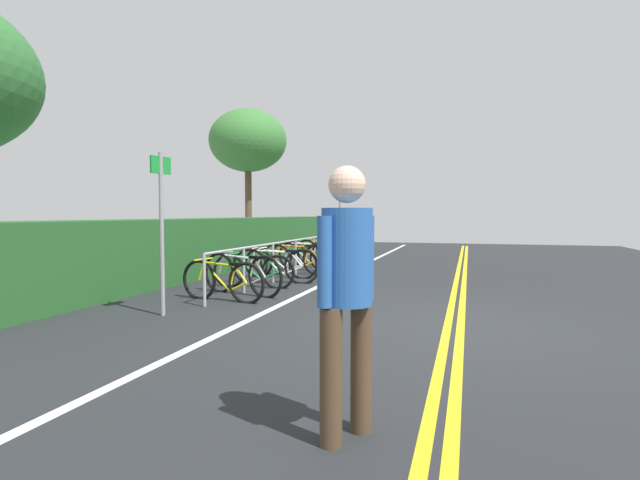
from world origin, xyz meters
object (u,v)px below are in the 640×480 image
(bicycle_4, at_px, (281,263))
(bicycle_5, at_px, (297,259))
(bicycle_6, at_px, (305,256))
(sign_post_near, at_px, (161,218))
(bicycle_2, at_px, (253,271))
(bike_rack, at_px, (285,250))
(tree_mid, at_px, (248,141))
(bicycle_7, at_px, (312,255))
(bicycle_1, at_px, (242,274))
(bicycle_3, at_px, (276,266))
(bicycle_8, at_px, (323,252))
(bicycle_0, at_px, (222,281))
(pedestrian, at_px, (347,283))
(sign_post_far, at_px, (340,215))

(bicycle_4, height_order, bicycle_5, bicycle_5)
(bicycle_6, height_order, sign_post_near, sign_post_near)
(bicycle_2, bearing_deg, bicycle_6, -1.54)
(bicycle_4, distance_m, sign_post_near, 4.47)
(bicycle_2, bearing_deg, bicycle_4, 1.06)
(bicycle_2, relative_size, bicycle_5, 0.99)
(bike_rack, xyz_separation_m, tree_mid, (7.13, 4.17, 3.54))
(bicycle_7, bearing_deg, bicycle_1, -178.17)
(bicycle_3, height_order, tree_mid, tree_mid)
(bike_rack, distance_m, bicycle_5, 0.78)
(bike_rack, xyz_separation_m, bicycle_2, (-1.45, 0.10, -0.30))
(bicycle_5, xyz_separation_m, sign_post_near, (-5.01, 0.24, 1.01))
(bicycle_2, xyz_separation_m, bicycle_8, (4.47, -0.09, 0.03))
(bicycle_0, bearing_deg, tree_mid, 22.51)
(pedestrian, bearing_deg, bicycle_2, 29.26)
(bicycle_1, height_order, tree_mid, tree_mid)
(bicycle_1, relative_size, bicycle_7, 1.02)
(bicycle_3, xyz_separation_m, sign_post_far, (4.67, -0.16, 1.04))
(bicycle_5, xyz_separation_m, tree_mid, (6.40, 4.19, 3.79))
(bicycle_4, distance_m, tree_mid, 8.99)
(bicycle_2, relative_size, bicycle_3, 0.93)
(tree_mid, bearing_deg, bicycle_6, -143.79)
(bicycle_8, bearing_deg, pedestrian, -162.89)
(bicycle_2, bearing_deg, bicycle_7, -0.09)
(bicycle_0, distance_m, tree_mid, 11.58)
(bicycle_3, distance_m, bicycle_6, 2.24)
(bicycle_7, bearing_deg, bicycle_3, -176.45)
(tree_mid, bearing_deg, bicycle_1, -155.92)
(bike_rack, height_order, bicycle_6, bike_rack)
(bike_rack, xyz_separation_m, sign_post_near, (-4.28, 0.22, 0.75))
(bike_rack, height_order, pedestrian, pedestrian)
(bicycle_2, xyz_separation_m, bicycle_7, (3.71, -0.01, 0.02))
(bicycle_4, height_order, bicycle_8, bicycle_8)
(bicycle_3, bearing_deg, bicycle_6, 2.90)
(bicycle_4, height_order, sign_post_far, sign_post_far)
(bike_rack, xyz_separation_m, bicycle_8, (3.01, 0.01, -0.27))
(bicycle_2, xyz_separation_m, bicycle_4, (1.53, 0.03, 0.00))
(bike_rack, bearing_deg, bicycle_3, -173.37)
(bicycle_2, bearing_deg, bicycle_1, -169.78)
(bike_rack, xyz_separation_m, bicycle_1, (-2.29, -0.05, -0.26))
(bike_rack, relative_size, bicycle_4, 4.06)
(tree_mid, bearing_deg, bicycle_8, -134.77)
(bicycle_8, bearing_deg, bike_rack, -179.80)
(bicycle_0, height_order, bicycle_1, bicycle_1)
(bicycle_4, bearing_deg, bicycle_6, -4.36)
(pedestrian, xyz_separation_m, sign_post_far, (11.18, 2.90, 0.40))
(pedestrian, bearing_deg, bike_rack, 23.46)
(sign_post_far, xyz_separation_m, tree_mid, (3.22, 4.42, 2.76))
(bicycle_0, bearing_deg, bicycle_2, 4.67)
(bicycle_3, xyz_separation_m, bicycle_7, (3.01, 0.19, -0.01))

